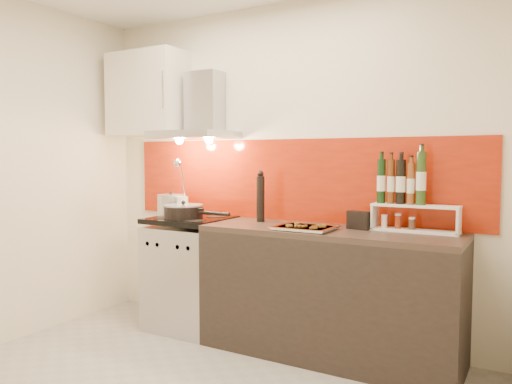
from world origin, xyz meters
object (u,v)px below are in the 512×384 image
Objects in this scene: saute_pan at (184,211)px; baking_tray at (305,227)px; counter at (328,293)px; pepper_mill at (261,197)px; range_stove at (191,274)px; stock_pot at (171,204)px.

baking_tray is (1.07, -0.03, -0.05)m from saute_pan.
pepper_mill is (-0.61, 0.11, 0.64)m from counter.
baking_tray is at bearing -5.91° from range_stove.
counter is 1.31m from saute_pan.
range_stove is 1.49× the size of saute_pan.
baking_tray is at bearing -8.64° from stock_pot.
baking_tray reaches higher than range_stove.
counter is 7.75× the size of stock_pot.
pepper_mill reaches higher than counter.
range_stove is 1.17m from baking_tray.
stock_pot is (-1.48, 0.09, 0.55)m from counter.
pepper_mill is (0.87, 0.02, 0.10)m from stock_pot.
baking_tray is (1.35, -0.20, -0.08)m from stock_pot.
range_stove reaches higher than counter.
stock_pot is 0.88m from pepper_mill.
saute_pan reaches higher than baking_tray.
saute_pan reaches higher than range_stove.
counter is 4.53× the size of pepper_mill.
range_stove is at bearing 86.31° from saute_pan.
saute_pan is at bearing -93.69° from range_stove.
pepper_mill is at bearing 154.76° from baking_tray.
range_stove is at bearing 174.09° from baking_tray.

